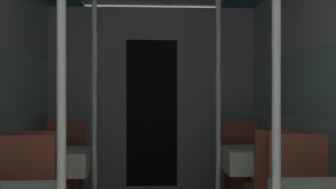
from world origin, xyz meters
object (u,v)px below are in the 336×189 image
(support_pole_left_1, at_px, (95,100))
(chair_right_far_1, at_px, (244,182))
(support_pole_left_0, at_px, (61,105))
(dining_table_right_1, at_px, (257,163))
(dining_table_left_1, at_px, (53,164))
(support_pole_right_0, at_px, (276,105))
(chair_left_far_1, at_px, (63,184))
(support_pole_right_1, at_px, (218,100))

(support_pole_left_1, relative_size, chair_right_far_1, 2.46)
(support_pole_left_0, xyz_separation_m, dining_table_right_1, (1.49, 1.80, -0.57))
(dining_table_left_1, relative_size, support_pole_left_1, 0.31)
(support_pole_right_0, bearing_deg, chair_left_far_1, 122.26)
(support_pole_right_0, height_order, support_pole_right_1, same)
(chair_right_far_1, bearing_deg, support_pole_left_0, 57.74)
(chair_left_far_1, distance_m, dining_table_right_1, 1.95)
(support_pole_left_0, xyz_separation_m, support_pole_right_1, (1.12, 1.80, 0.00))
(chair_left_far_1, relative_size, support_pole_right_0, 0.41)
(chair_left_far_1, distance_m, support_pole_right_0, 2.91)
(support_pole_left_1, bearing_deg, chair_right_far_1, 20.43)
(chair_right_far_1, bearing_deg, support_pole_right_1, 56.67)
(dining_table_right_1, bearing_deg, support_pole_left_1, 180.00)
(support_pole_left_1, bearing_deg, support_pole_right_0, -58.08)
(chair_left_far_1, distance_m, support_pole_right_1, 1.80)
(support_pole_right_1, bearing_deg, chair_right_far_1, 56.67)
(support_pole_left_0, bearing_deg, dining_table_left_1, 101.43)
(support_pole_right_0, distance_m, support_pole_right_1, 1.80)
(support_pole_left_0, relative_size, chair_right_far_1, 2.46)
(support_pole_left_0, relative_size, dining_table_left_1, 3.25)
(support_pole_right_0, relative_size, dining_table_right_1, 3.25)
(chair_right_far_1, height_order, support_pole_right_1, support_pole_right_1)
(dining_table_left_1, relative_size, support_pole_right_1, 0.31)
(chair_right_far_1, distance_m, support_pole_right_1, 1.08)
(support_pole_left_1, xyz_separation_m, dining_table_right_1, (1.49, 0.00, -0.57))
(support_pole_left_1, relative_size, dining_table_right_1, 3.25)
(dining_table_right_1, bearing_deg, support_pole_left_0, -129.53)
(support_pole_right_0, distance_m, chair_right_far_1, 2.53)
(chair_left_far_1, height_order, support_pole_right_1, support_pole_right_1)
(dining_table_left_1, xyz_separation_m, support_pole_right_0, (1.49, -1.80, 0.57))
(support_pole_left_0, height_order, support_pole_left_1, same)
(support_pole_right_0, bearing_deg, chair_right_far_1, 81.21)
(dining_table_left_1, xyz_separation_m, support_pole_left_1, (0.36, 0.00, 0.57))
(chair_left_far_1, relative_size, chair_right_far_1, 1.00)
(support_pole_left_0, distance_m, support_pole_right_1, 2.12)
(support_pole_right_0, bearing_deg, support_pole_right_1, 90.00)
(dining_table_left_1, bearing_deg, dining_table_right_1, 0.00)
(dining_table_right_1, bearing_deg, support_pole_right_0, -101.43)
(support_pole_right_0, xyz_separation_m, support_pole_right_1, (0.00, 1.80, 0.00))
(support_pole_left_0, height_order, dining_table_left_1, support_pole_left_0)
(support_pole_right_0, height_order, chair_right_far_1, support_pole_right_0)
(dining_table_left_1, distance_m, support_pole_right_1, 1.59)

